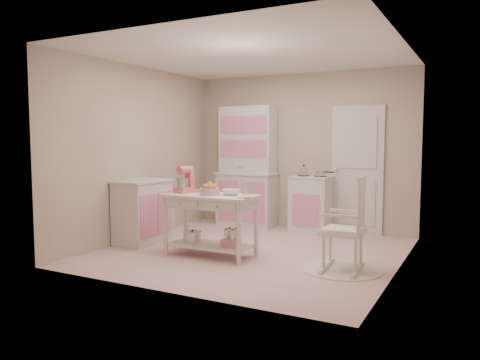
% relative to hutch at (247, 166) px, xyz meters
% --- Properties ---
extents(room_shell, '(3.84, 3.84, 2.62)m').
position_rel_hutch_xyz_m(room_shell, '(0.91, -1.66, 0.61)').
color(room_shell, '#CA7E84').
rests_on(room_shell, ground).
extents(door, '(0.82, 0.05, 2.04)m').
position_rel_hutch_xyz_m(door, '(1.86, 0.21, -0.02)').
color(door, silver).
rests_on(door, ground).
extents(hutch, '(1.06, 0.50, 2.08)m').
position_rel_hutch_xyz_m(hutch, '(0.00, 0.00, 0.00)').
color(hutch, silver).
rests_on(hutch, ground).
extents(stove, '(0.62, 0.57, 0.92)m').
position_rel_hutch_xyz_m(stove, '(1.20, -0.05, -0.58)').
color(stove, silver).
rests_on(stove, ground).
extents(base_cabinet, '(0.54, 0.84, 0.92)m').
position_rel_hutch_xyz_m(base_cabinet, '(-0.72, -1.92, -0.58)').
color(base_cabinet, silver).
rests_on(base_cabinet, ground).
extents(lace_rug, '(0.92, 0.92, 0.01)m').
position_rel_hutch_xyz_m(lace_rug, '(2.24, -1.97, -1.03)').
color(lace_rug, white).
rests_on(lace_rug, ground).
extents(rocking_chair, '(0.53, 0.75, 1.10)m').
position_rel_hutch_xyz_m(rocking_chair, '(2.24, -1.97, -0.49)').
color(rocking_chair, silver).
rests_on(rocking_chair, ground).
extents(work_table, '(1.20, 0.60, 0.80)m').
position_rel_hutch_xyz_m(work_table, '(0.55, -2.12, -0.64)').
color(work_table, silver).
rests_on(work_table, ground).
extents(stand_mixer, '(0.25, 0.31, 0.34)m').
position_rel_hutch_xyz_m(stand_mixer, '(0.13, -2.10, -0.07)').
color(stand_mixer, '#E7616F').
rests_on(stand_mixer, work_table).
extents(cookie_tray, '(0.34, 0.24, 0.02)m').
position_rel_hutch_xyz_m(cookie_tray, '(0.40, -1.94, -0.23)').
color(cookie_tray, silver).
rests_on(cookie_tray, work_table).
extents(bread_basket, '(0.25, 0.25, 0.09)m').
position_rel_hutch_xyz_m(bread_basket, '(0.57, -2.17, -0.19)').
color(bread_basket, pink).
rests_on(bread_basket, work_table).
extents(mixing_bowl, '(0.24, 0.24, 0.07)m').
position_rel_hutch_xyz_m(mixing_bowl, '(0.81, -2.04, -0.20)').
color(mixing_bowl, white).
rests_on(mixing_bowl, work_table).
extents(metal_pitcher, '(0.10, 0.10, 0.17)m').
position_rel_hutch_xyz_m(metal_pitcher, '(0.99, -1.96, -0.16)').
color(metal_pitcher, silver).
rests_on(metal_pitcher, work_table).
extents(recipe_book, '(0.27, 0.28, 0.02)m').
position_rel_hutch_xyz_m(recipe_book, '(1.00, -2.24, -0.23)').
color(recipe_book, white).
rests_on(recipe_book, work_table).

